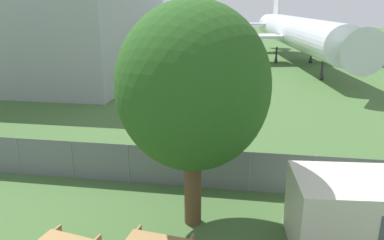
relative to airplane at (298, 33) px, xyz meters
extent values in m
cube|color=#9EA3A8|center=(-27.96, -12.35, 2.09)|extent=(23.38, 20.00, 11.84)
cylinder|color=slate|center=(-15.48, -34.37, -2.96)|extent=(0.07, 0.07, 1.74)
cylinder|color=slate|center=(-12.93, -34.37, -2.96)|extent=(0.07, 0.07, 1.74)
cylinder|color=slate|center=(-10.39, -34.37, -2.96)|extent=(0.07, 0.07, 1.74)
cylinder|color=slate|center=(-7.84, -34.37, -2.96)|extent=(0.07, 0.07, 1.74)
cylinder|color=slate|center=(-5.30, -34.37, -2.96)|extent=(0.07, 0.07, 1.74)
cylinder|color=slate|center=(-2.75, -34.37, -2.96)|extent=(0.07, 0.07, 1.74)
cylinder|color=slate|center=(-0.21, -34.37, -2.96)|extent=(0.07, 0.07, 1.74)
cube|color=slate|center=(-7.84, -34.37, -2.96)|extent=(56.00, 0.01, 1.74)
cylinder|color=silver|center=(0.06, -0.42, 0.05)|extent=(8.14, 29.67, 3.70)
cone|color=silver|center=(2.59, -16.81, 0.05)|extent=(4.22, 4.22, 3.70)
cone|color=silver|center=(-2.53, 16.42, 0.05)|extent=(3.99, 5.08, 3.33)
cube|color=silver|center=(8.22, 2.32, -0.51)|extent=(13.31, 4.30, 0.30)
cylinder|color=#939399|center=(6.20, 2.35, -1.49)|extent=(2.15, 3.54, 1.67)
cube|color=silver|center=(-8.54, -0.26, -0.51)|extent=(13.88, 7.77, 0.30)
cylinder|color=#939399|center=(-6.62, 0.38, -1.49)|extent=(2.15, 3.54, 1.67)
cube|color=silver|center=(-2.01, 13.04, 0.42)|extent=(8.50, 4.16, 0.20)
cylinder|color=#2D2D33|center=(1.52, -9.88, -2.82)|extent=(0.24, 0.24, 2.03)
cylinder|color=#2D2D33|center=(1.52, -9.88, -3.55)|extent=(0.38, 0.60, 0.56)
cylinder|color=#2D2D33|center=(2.03, 1.37, -2.82)|extent=(0.24, 0.24, 2.03)
cylinder|color=#2D2D33|center=(2.03, 1.37, -3.55)|extent=(0.38, 0.60, 0.56)
cylinder|color=#2D2D33|center=(-2.35, 0.70, -2.82)|extent=(0.24, 0.24, 2.03)
cylinder|color=#2D2D33|center=(-2.35, 0.70, -3.55)|extent=(0.38, 0.60, 0.56)
cube|color=beige|center=(-2.02, -37.61, -2.64)|extent=(4.07, 2.88, 2.38)
cube|color=#A37A47|center=(-7.79, -38.74, -3.39)|extent=(1.95, 0.52, 0.04)
cube|color=#A37A47|center=(-10.43, -39.17, -3.39)|extent=(1.69, 0.59, 0.04)
cylinder|color=brown|center=(-7.20, -36.95, -2.43)|extent=(0.59, 0.59, 2.81)
ellipsoid|color=#28561E|center=(-7.20, -36.95, 1.06)|extent=(4.90, 4.90, 5.39)
camera|label=1|loc=(-5.41, -48.36, 3.59)|focal=35.00mm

